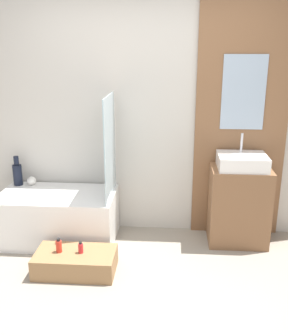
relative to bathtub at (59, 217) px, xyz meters
name	(u,v)px	position (x,y,z in m)	size (l,w,h in m)	color
ground_plane	(135,319)	(0.91, -1.20, -0.26)	(12.00, 12.00, 0.00)	gray
wall_tiled_back	(148,112)	(0.91, 0.38, 1.04)	(4.20, 0.06, 2.60)	beige
wall_wood_accent	(242,113)	(1.86, 0.33, 1.05)	(0.93, 0.04, 2.60)	brown
bathtub	(59,217)	(0.00, 0.00, 0.00)	(1.18, 0.66, 0.52)	white
glass_shower_screen	(110,147)	(0.56, 0.00, 0.76)	(0.01, 0.62, 1.00)	silver
wooden_step_bench	(76,262)	(0.31, -0.59, -0.17)	(0.72, 0.40, 0.19)	#997047
vanity_cabinet	(239,206)	(1.86, 0.10, 0.14)	(0.59, 0.42, 0.80)	brown
sink	(242,162)	(1.86, 0.10, 0.61)	(0.47, 0.39, 0.33)	white
vase_tall_dark	(17,173)	(-0.49, 0.23, 0.39)	(0.10, 0.10, 0.32)	black
vase_round_light	(32,181)	(-0.34, 0.23, 0.30)	(0.09, 0.09, 0.09)	silver
bottle_soap_primary	(59,246)	(0.17, -0.59, -0.01)	(0.05, 0.05, 0.13)	red
bottle_soap_secondary	(81,248)	(0.37, -0.59, -0.02)	(0.04, 0.04, 0.11)	red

